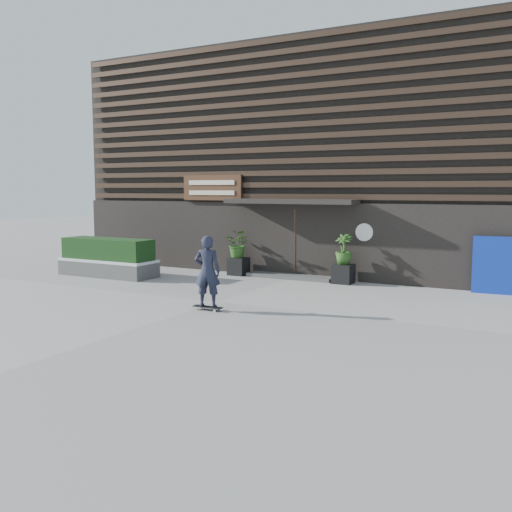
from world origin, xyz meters
The scene contains 12 objects.
ground centered at (0.00, 0.00, 0.00)m, with size 80.00×80.00×0.00m, color #A19F99.
entrance_step centered at (0.00, 4.60, 0.06)m, with size 3.00×0.80×0.12m, color #484845.
planter_pot_left centered at (-1.90, 4.40, 0.30)m, with size 0.60×0.60×0.60m, color black.
bamboo_left centered at (-1.90, 4.40, 1.08)m, with size 0.86×0.75×0.96m, color #2D591E.
planter_pot_right centered at (1.90, 4.40, 0.30)m, with size 0.60×0.60×0.60m, color black.
bamboo_right centered at (1.90, 4.40, 1.08)m, with size 0.54×0.54×0.96m, color #2D591E.
raised_bed centered at (-5.73, 2.11, 0.25)m, with size 3.50×1.20×0.50m, color #4A4A47.
snow_layer centered at (-5.73, 2.11, 0.54)m, with size 3.50×1.20×0.08m, color white.
hedge centered at (-5.73, 2.11, 0.93)m, with size 3.30×1.00×0.70m, color #133312.
blue_tarp centered at (6.53, 4.70, 0.81)m, with size 1.74×0.12×1.63m, color #0C27A3.
building centered at (0.00, 9.96, 3.99)m, with size 18.00×11.00×8.00m.
skateboarder centered at (0.34, -0.99, 0.96)m, with size 0.78×0.60×1.84m.
Camera 1 is at (7.83, -12.46, 2.94)m, focal length 39.93 mm.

